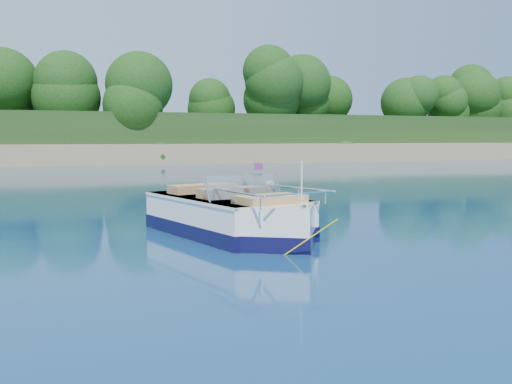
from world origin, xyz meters
TOP-DOWN VIEW (x-y plane):
  - ground at (0.00, 0.00)m, footprint 160.00×160.00m
  - shoreline at (0.00, 63.77)m, footprint 170.00×59.00m
  - treeline at (0.04, 41.01)m, footprint 150.00×7.12m
  - motorboat at (-3.26, 2.97)m, footprint 2.87×5.30m
  - tow_tube at (-1.89, 4.72)m, footprint 1.92×1.92m
  - boy at (-1.92, 4.78)m, footprint 0.63×0.87m

SIDE VIEW (x-z plane):
  - ground at x=0.00m, z-range 0.00..0.00m
  - boy at x=-1.92m, z-range -0.79..0.79m
  - tow_tube at x=-1.89m, z-range -0.10..0.30m
  - motorboat at x=-3.26m, z-range -0.55..1.26m
  - shoreline at x=0.00m, z-range -2.02..3.98m
  - treeline at x=0.04m, z-range 1.45..9.64m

